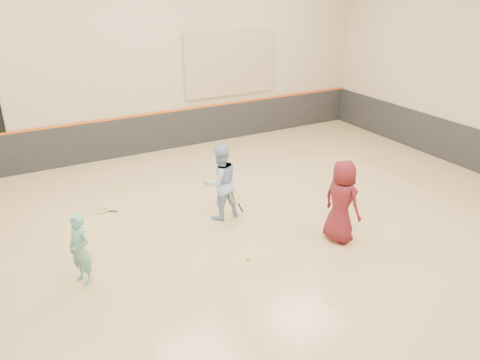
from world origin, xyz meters
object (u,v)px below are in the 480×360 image
girl (80,249)px  spare_racket (101,210)px  young_man (342,202)px  instructor (220,182)px

girl → spare_racket: girl is taller
young_man → girl: bearing=67.5°
girl → instructor: size_ratio=0.78×
girl → spare_racket: (0.91, 2.61, -0.64)m
young_man → spare_racket: size_ratio=2.69×
instructor → spare_racket: 2.94m
girl → young_man: bearing=51.1°
young_man → spare_racket: young_man is taller
girl → spare_racket: 2.83m
spare_racket → young_man: bearing=-41.8°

